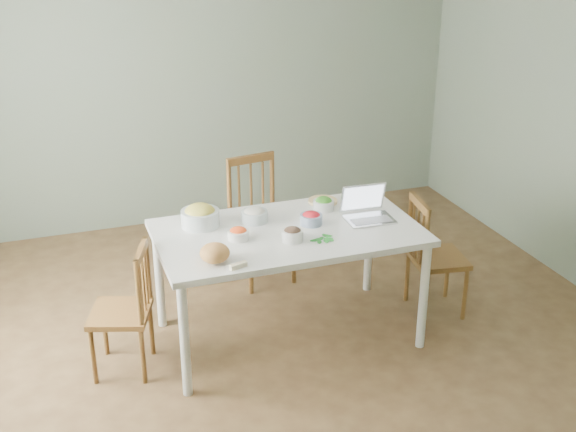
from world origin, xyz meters
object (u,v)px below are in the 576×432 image
object	(u,v)px
chair_left	(120,310)
bowl_squash	(200,215)
bread_boule	(215,253)
chair_right	(438,256)
dining_table	(288,284)
chair_far	(262,222)
laptop	(370,206)

from	to	relation	value
chair_left	bowl_squash	world-z (taller)	bowl_squash
bread_boule	bowl_squash	xyz separation A→B (m)	(0.04, 0.56, 0.01)
bread_boule	chair_right	bearing A→B (deg)	9.17
chair_right	dining_table	bearing A→B (deg)	97.80
dining_table	chair_far	xyz separation A→B (m)	(0.09, 0.88, 0.09)
chair_far	chair_right	distance (m)	1.40
chair_left	chair_right	xyz separation A→B (m)	(2.31, -0.00, 0.01)
chair_far	bowl_squash	bearing A→B (deg)	-144.23
chair_far	chair_right	size ratio (longest dim) A/B	1.11
chair_far	chair_right	bearing A→B (deg)	-49.21
chair_far	laptop	xyz separation A→B (m)	(0.49, -0.92, 0.43)
chair_left	laptop	size ratio (longest dim) A/B	2.71
chair_right	bowl_squash	bearing A→B (deg)	89.39
laptop	bowl_squash	bearing A→B (deg)	167.74
chair_left	bread_boule	distance (m)	0.78
chair_far	bread_boule	size ratio (longest dim) A/B	5.46
chair_far	bowl_squash	size ratio (longest dim) A/B	3.89
bread_boule	laptop	distance (m)	1.19
chair_far	laptop	size ratio (longest dim) A/B	3.11
dining_table	bowl_squash	world-z (taller)	bowl_squash
chair_left	chair_right	distance (m)	2.31
dining_table	laptop	bearing A→B (deg)	-3.80
dining_table	chair_left	distance (m)	1.15
chair_left	bowl_squash	size ratio (longest dim) A/B	3.39
dining_table	bowl_squash	distance (m)	0.77
chair_far	bread_boule	bearing A→B (deg)	-128.35
chair_right	laptop	world-z (taller)	laptop
chair_far	chair_left	world-z (taller)	chair_far
chair_left	chair_right	size ratio (longest dim) A/B	0.97
dining_table	chair_far	bearing A→B (deg)	84.11
chair_right	bread_boule	distance (m)	1.81
chair_far	chair_left	size ratio (longest dim) A/B	1.15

